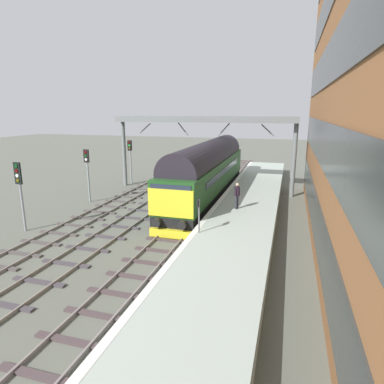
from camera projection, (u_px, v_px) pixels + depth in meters
The scene contains 12 objects.
ground_plane at pixel (180, 228), 20.24m from camera, with size 140.00×140.00×0.00m, color #5E6155.
track_main at pixel (180, 227), 20.23m from camera, with size 2.50×60.00×0.15m.
track_adjacent_west at pixel (127, 222), 21.21m from camera, with size 2.50×60.00×0.15m.
track_adjacent_far_west at pixel (88, 218), 22.00m from camera, with size 2.50×60.00×0.15m.
station_platform at pixel (239, 226), 19.14m from camera, with size 4.00×44.00×1.01m.
diesel_locomotive at pixel (208, 170), 26.15m from camera, with size 2.74×17.60×4.68m.
signal_post_near at pixel (20, 187), 19.17m from camera, with size 0.44×0.22×4.14m.
signal_post_mid at pixel (87, 168), 25.51m from camera, with size 0.44×0.22×4.14m.
signal_post_far at pixel (130, 156), 32.26m from camera, with size 0.44×0.22×4.23m.
platform_number_sign at pixel (199, 211), 16.48m from camera, with size 0.10×0.44×1.70m.
waiting_passenger at pixel (237, 193), 20.61m from camera, with size 0.41×0.50×1.64m.
overhead_footbridge at pixel (203, 123), 28.49m from camera, with size 15.77×2.00×6.54m.
Camera 1 is at (6.10, -18.16, 6.95)m, focal length 31.04 mm.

